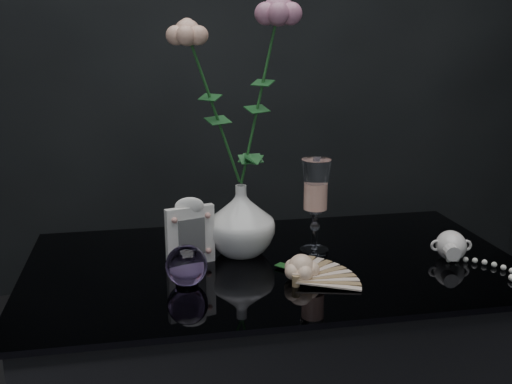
{
  "coord_description": "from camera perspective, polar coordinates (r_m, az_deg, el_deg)",
  "views": [
    {
      "loc": [
        -0.27,
        -1.13,
        1.24
      ],
      "look_at": [
        -0.04,
        0.04,
        0.92
      ],
      "focal_mm": 42.0,
      "sensor_mm": 36.0,
      "label": 1
    }
  ],
  "objects": [
    {
      "name": "wine_glass",
      "position": [
        1.33,
        5.67,
        -1.39
      ],
      "size": [
        0.07,
        0.07,
        0.21
      ],
      "primitive_type": null,
      "rotation": [
        0.0,
        0.0,
        0.13
      ],
      "color": "white",
      "rests_on": "table"
    },
    {
      "name": "roses",
      "position": [
        1.26,
        -1.53,
        9.96
      ],
      "size": [
        0.27,
        0.12,
        0.45
      ],
      "color": "#E8AD92",
      "rests_on": "vase"
    },
    {
      "name": "paper_fan",
      "position": [
        1.18,
        3.83,
        -8.34
      ],
      "size": [
        0.27,
        0.21,
        0.03
      ],
      "primitive_type": null,
      "rotation": [
        0.0,
        0.0,
        0.07
      ],
      "color": "beige",
      "rests_on": "table"
    },
    {
      "name": "pearl_jar",
      "position": [
        1.37,
        18.1,
        -4.74
      ],
      "size": [
        0.26,
        0.27,
        0.07
      ],
      "primitive_type": null,
      "rotation": [
        0.0,
        0.0,
        -0.19
      ],
      "color": "silver",
      "rests_on": "table"
    },
    {
      "name": "paperweight",
      "position": [
        1.18,
        -6.64,
        -6.97
      ],
      "size": [
        0.1,
        0.1,
        0.08
      ],
      "primitive_type": null,
      "rotation": [
        0.0,
        0.0,
        0.32
      ],
      "color": "#9D79C4",
      "rests_on": "table"
    },
    {
      "name": "vase",
      "position": [
        1.32,
        -1.43,
        -2.69
      ],
      "size": [
        0.17,
        0.17,
        0.16
      ],
      "primitive_type": "imported",
      "rotation": [
        0.0,
        0.0,
        0.17
      ],
      "color": "white",
      "rests_on": "table"
    },
    {
      "name": "picture_frame",
      "position": [
        1.27,
        -6.29,
        -3.71
      ],
      "size": [
        0.13,
        0.11,
        0.15
      ],
      "primitive_type": null,
      "rotation": [
        0.0,
        0.0,
        0.28
      ],
      "color": "white",
      "rests_on": "table"
    },
    {
      "name": "loose_rose",
      "position": [
        1.2,
        4.32,
        -7.17
      ],
      "size": [
        0.15,
        0.18,
        0.05
      ],
      "primitive_type": null,
      "rotation": [
        0.0,
        0.0,
        -0.23
      ],
      "color": "#FFC8A4",
      "rests_on": "table"
    }
  ]
}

